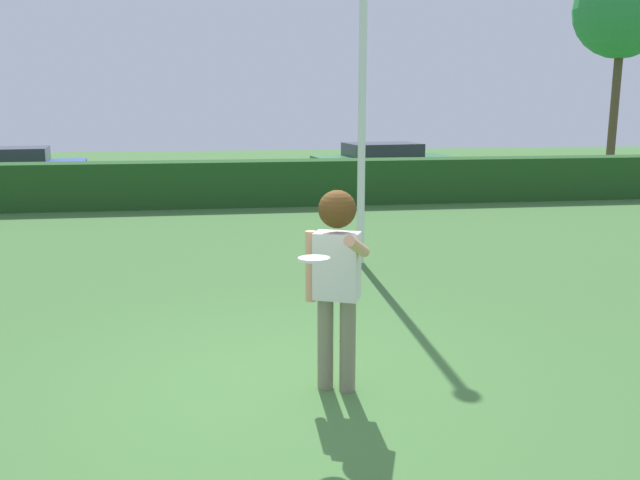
{
  "coord_description": "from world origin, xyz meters",
  "views": [
    {
      "loc": [
        -0.45,
        -5.49,
        2.5
      ],
      "look_at": [
        0.49,
        0.96,
        1.15
      ],
      "focal_mm": 37.41,
      "sensor_mm": 36.0,
      "label": 1
    }
  ],
  "objects_px": {
    "parked_car_green": "(382,161)",
    "person": "(337,267)",
    "parked_car_blue": "(7,168)",
    "frisbee": "(314,259)",
    "oak_tree": "(623,10)",
    "lamppost": "(363,40)"
  },
  "relations": [
    {
      "from": "person",
      "to": "lamppost",
      "type": "relative_size",
      "value": 0.29
    },
    {
      "from": "person",
      "to": "oak_tree",
      "type": "distance_m",
      "value": 24.77
    },
    {
      "from": "parked_car_blue",
      "to": "oak_tree",
      "type": "bearing_deg",
      "value": 13.46
    },
    {
      "from": "person",
      "to": "frisbee",
      "type": "bearing_deg",
      "value": -119.68
    },
    {
      "from": "frisbee",
      "to": "parked_car_blue",
      "type": "xyz_separation_m",
      "value": [
        -6.67,
        14.8,
        -0.62
      ]
    },
    {
      "from": "person",
      "to": "lamppost",
      "type": "xyz_separation_m",
      "value": [
        1.18,
        4.65,
        2.27
      ]
    },
    {
      "from": "parked_car_blue",
      "to": "person",
      "type": "bearing_deg",
      "value": -64.23
    },
    {
      "from": "lamppost",
      "to": "person",
      "type": "bearing_deg",
      "value": -104.25
    },
    {
      "from": "parked_car_blue",
      "to": "lamppost",
      "type": "bearing_deg",
      "value": -50.11
    },
    {
      "from": "oak_tree",
      "to": "parked_car_green",
      "type": "bearing_deg",
      "value": -156.39
    },
    {
      "from": "person",
      "to": "parked_car_blue",
      "type": "bearing_deg",
      "value": 115.77
    },
    {
      "from": "person",
      "to": "parked_car_blue",
      "type": "relative_size",
      "value": 0.4
    },
    {
      "from": "person",
      "to": "frisbee",
      "type": "xyz_separation_m",
      "value": [
        -0.26,
        -0.45,
        0.18
      ]
    },
    {
      "from": "person",
      "to": "parked_car_blue",
      "type": "height_order",
      "value": "person"
    },
    {
      "from": "person",
      "to": "frisbee",
      "type": "relative_size",
      "value": 7.05
    },
    {
      "from": "parked_car_green",
      "to": "person",
      "type": "bearing_deg",
      "value": -104.99
    },
    {
      "from": "lamppost",
      "to": "parked_car_green",
      "type": "relative_size",
      "value": 1.41
    },
    {
      "from": "person",
      "to": "oak_tree",
      "type": "bearing_deg",
      "value": 53.34
    },
    {
      "from": "frisbee",
      "to": "lamppost",
      "type": "xyz_separation_m",
      "value": [
        1.44,
        5.1,
        2.09
      ]
    },
    {
      "from": "frisbee",
      "to": "oak_tree",
      "type": "bearing_deg",
      "value": 53.48
    },
    {
      "from": "parked_car_blue",
      "to": "parked_car_green",
      "type": "relative_size",
      "value": 1.0
    },
    {
      "from": "frisbee",
      "to": "parked_car_blue",
      "type": "height_order",
      "value": "frisbee"
    }
  ]
}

